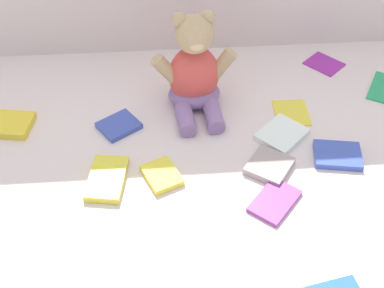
{
  "coord_description": "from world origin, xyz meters",
  "views": [
    {
      "loc": [
        -0.05,
        -0.91,
        0.88
      ],
      "look_at": [
        0.01,
        -0.1,
        0.1
      ],
      "focal_mm": 48.25,
      "sensor_mm": 36.0,
      "label": 1
    }
  ],
  "objects_px": {
    "book_case_6": "(107,179)",
    "book_case_8": "(119,126)",
    "book_case_2": "(338,155)",
    "book_case_7": "(324,63)",
    "book_case_0": "(162,175)",
    "book_case_11": "(269,166)",
    "teddy_bear": "(195,73)",
    "book_case_5": "(282,135)",
    "book_case_4": "(13,125)",
    "book_case_12": "(275,201)",
    "book_case_9": "(292,112)"
  },
  "relations": [
    {
      "from": "book_case_4",
      "to": "book_case_0",
      "type": "bearing_deg",
      "value": -18.73
    },
    {
      "from": "book_case_9",
      "to": "book_case_12",
      "type": "distance_m",
      "value": 0.31
    },
    {
      "from": "book_case_0",
      "to": "book_case_12",
      "type": "xyz_separation_m",
      "value": [
        0.25,
        -0.09,
        -0.0
      ]
    },
    {
      "from": "book_case_4",
      "to": "book_case_6",
      "type": "relative_size",
      "value": 0.71
    },
    {
      "from": "book_case_0",
      "to": "book_case_5",
      "type": "relative_size",
      "value": 0.81
    },
    {
      "from": "book_case_6",
      "to": "book_case_4",
      "type": "bearing_deg",
      "value": 149.63
    },
    {
      "from": "book_case_4",
      "to": "book_case_12",
      "type": "relative_size",
      "value": 0.8
    },
    {
      "from": "book_case_12",
      "to": "book_case_9",
      "type": "bearing_deg",
      "value": 111.66
    },
    {
      "from": "book_case_0",
      "to": "book_case_11",
      "type": "height_order",
      "value": "book_case_11"
    },
    {
      "from": "book_case_5",
      "to": "book_case_12",
      "type": "xyz_separation_m",
      "value": [
        -0.06,
        -0.21,
        -0.0
      ]
    },
    {
      "from": "book_case_8",
      "to": "book_case_12",
      "type": "relative_size",
      "value": 0.8
    },
    {
      "from": "book_case_0",
      "to": "book_case_2",
      "type": "relative_size",
      "value": 0.84
    },
    {
      "from": "teddy_bear",
      "to": "book_case_2",
      "type": "xyz_separation_m",
      "value": [
        0.33,
        -0.23,
        -0.09
      ]
    },
    {
      "from": "teddy_bear",
      "to": "book_case_7",
      "type": "xyz_separation_m",
      "value": [
        0.4,
        0.15,
        -0.1
      ]
    },
    {
      "from": "book_case_2",
      "to": "book_case_4",
      "type": "relative_size",
      "value": 1.17
    },
    {
      "from": "book_case_0",
      "to": "book_case_2",
      "type": "distance_m",
      "value": 0.42
    },
    {
      "from": "book_case_6",
      "to": "book_case_9",
      "type": "xyz_separation_m",
      "value": [
        0.47,
        0.21,
        -0.01
      ]
    },
    {
      "from": "book_case_4",
      "to": "book_case_8",
      "type": "bearing_deg",
      "value": 5.35
    },
    {
      "from": "book_case_12",
      "to": "book_case_6",
      "type": "bearing_deg",
      "value": -153.06
    },
    {
      "from": "book_case_4",
      "to": "book_case_12",
      "type": "height_order",
      "value": "book_case_4"
    },
    {
      "from": "book_case_7",
      "to": "book_case_11",
      "type": "height_order",
      "value": "book_case_11"
    },
    {
      "from": "book_case_7",
      "to": "book_case_12",
      "type": "bearing_deg",
      "value": -157.95
    },
    {
      "from": "book_case_12",
      "to": "book_case_8",
      "type": "bearing_deg",
      "value": -177.55
    },
    {
      "from": "book_case_0",
      "to": "book_case_5",
      "type": "distance_m",
      "value": 0.32
    },
    {
      "from": "teddy_bear",
      "to": "book_case_8",
      "type": "xyz_separation_m",
      "value": [
        -0.2,
        -0.08,
        -0.09
      ]
    },
    {
      "from": "book_case_7",
      "to": "book_case_12",
      "type": "height_order",
      "value": "book_case_12"
    },
    {
      "from": "book_case_0",
      "to": "book_case_12",
      "type": "bearing_deg",
      "value": 135.44
    },
    {
      "from": "teddy_bear",
      "to": "book_case_6",
      "type": "xyz_separation_m",
      "value": [
        -0.22,
        -0.27,
        -0.09
      ]
    },
    {
      "from": "book_case_2",
      "to": "teddy_bear",
      "type": "bearing_deg",
      "value": -115.39
    },
    {
      "from": "book_case_0",
      "to": "book_case_8",
      "type": "bearing_deg",
      "value": -83.95
    },
    {
      "from": "book_case_9",
      "to": "book_case_12",
      "type": "bearing_deg",
      "value": -107.76
    },
    {
      "from": "book_case_7",
      "to": "book_case_8",
      "type": "height_order",
      "value": "book_case_8"
    },
    {
      "from": "book_case_5",
      "to": "book_case_12",
      "type": "bearing_deg",
      "value": -59.22
    },
    {
      "from": "book_case_4",
      "to": "book_case_8",
      "type": "height_order",
      "value": "book_case_4"
    },
    {
      "from": "book_case_0",
      "to": "teddy_bear",
      "type": "bearing_deg",
      "value": -133.76
    },
    {
      "from": "book_case_7",
      "to": "book_case_9",
      "type": "distance_m",
      "value": 0.26
    },
    {
      "from": "book_case_5",
      "to": "book_case_12",
      "type": "height_order",
      "value": "book_case_5"
    },
    {
      "from": "teddy_bear",
      "to": "book_case_0",
      "type": "xyz_separation_m",
      "value": [
        -0.1,
        -0.26,
        -0.09
      ]
    },
    {
      "from": "teddy_bear",
      "to": "book_case_6",
      "type": "bearing_deg",
      "value": -134.4
    },
    {
      "from": "book_case_5",
      "to": "teddy_bear",
      "type": "bearing_deg",
      "value": -169.3
    },
    {
      "from": "book_case_5",
      "to": "book_case_6",
      "type": "bearing_deg",
      "value": -118.37
    },
    {
      "from": "book_case_2",
      "to": "book_case_7",
      "type": "height_order",
      "value": "book_case_2"
    },
    {
      "from": "book_case_5",
      "to": "book_case_8",
      "type": "xyz_separation_m",
      "value": [
        -0.41,
        0.07,
        -0.0
      ]
    },
    {
      "from": "book_case_9",
      "to": "book_case_0",
      "type": "bearing_deg",
      "value": -148.55
    },
    {
      "from": "book_case_6",
      "to": "book_case_8",
      "type": "xyz_separation_m",
      "value": [
        0.02,
        0.18,
        -0.0
      ]
    },
    {
      "from": "teddy_bear",
      "to": "book_case_11",
      "type": "distance_m",
      "value": 0.31
    },
    {
      "from": "book_case_6",
      "to": "book_case_9",
      "type": "relative_size",
      "value": 1.27
    },
    {
      "from": "book_case_5",
      "to": "book_case_4",
      "type": "bearing_deg",
      "value": -141.04
    },
    {
      "from": "book_case_5",
      "to": "book_case_0",
      "type": "bearing_deg",
      "value": -113.04
    },
    {
      "from": "book_case_0",
      "to": "book_case_9",
      "type": "bearing_deg",
      "value": -173.47
    }
  ]
}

